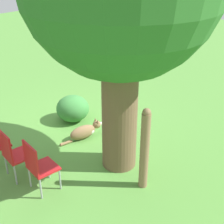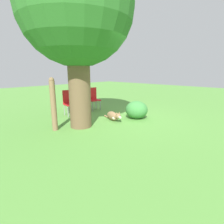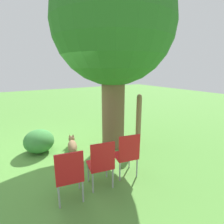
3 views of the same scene
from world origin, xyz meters
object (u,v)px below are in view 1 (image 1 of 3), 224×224
dog (85,131)px  fence_post (145,149)px  red_chair_1 (13,152)px  red_chair_2 (38,165)px

dog → fence_post: 2.01m
fence_post → red_chair_1: fence_post is taller
dog → red_chair_2: bearing=-145.4°
dog → red_chair_1: red_chair_1 is taller
fence_post → red_chair_2: fence_post is taller
dog → red_chair_2: size_ratio=1.09×
dog → red_chair_2: 1.84m
dog → red_chair_1: size_ratio=1.09×
dog → fence_post: (0.54, 1.84, 0.59)m
fence_post → red_chair_2: bearing=-47.6°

